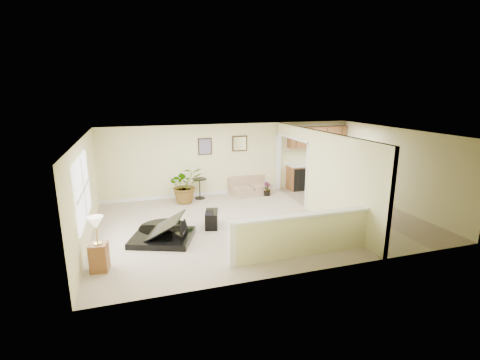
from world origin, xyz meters
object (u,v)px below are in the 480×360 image
object	(u,v)px
palm_plant	(185,185)
lamp_stand	(98,248)
accent_table	(200,186)
small_plant	(267,190)
piano	(159,217)
loveseat	(250,185)
piano_bench	(212,219)

from	to	relation	value
palm_plant	lamp_stand	size ratio (longest dim) A/B	1.03
accent_table	small_plant	size ratio (longest dim) A/B	1.47
piano	palm_plant	world-z (taller)	piano
accent_table	piano	bearing A→B (deg)	-117.60
accent_table	palm_plant	bearing A→B (deg)	-151.62
palm_plant	accent_table	bearing A→B (deg)	28.38
loveseat	piano	bearing A→B (deg)	-146.04
piano	piano_bench	bearing A→B (deg)	35.65
piano_bench	lamp_stand	size ratio (longest dim) A/B	0.56
small_plant	accent_table	bearing A→B (deg)	171.82
piano	piano_bench	world-z (taller)	piano
piano_bench	small_plant	xyz separation A→B (m)	(2.53, 2.32, -0.02)
loveseat	small_plant	xyz separation A→B (m)	(0.51, -0.38, -0.10)
piano	loveseat	bearing A→B (deg)	62.54
piano_bench	small_plant	distance (m)	3.43
accent_table	lamp_stand	size ratio (longest dim) A/B	0.60
accent_table	small_plant	bearing A→B (deg)	-8.18
palm_plant	small_plant	world-z (taller)	palm_plant
piano_bench	accent_table	size ratio (longest dim) A/B	0.93
piano	loveseat	xyz separation A→B (m)	(3.43, 3.08, -0.26)
lamp_stand	accent_table	bearing A→B (deg)	55.96
piano_bench	loveseat	world-z (taller)	loveseat
palm_plant	lamp_stand	world-z (taller)	palm_plant
small_plant	lamp_stand	size ratio (longest dim) A/B	0.41
palm_plant	small_plant	size ratio (longest dim) A/B	2.51
loveseat	palm_plant	size ratio (longest dim) A/B	1.26
loveseat	palm_plant	bearing A→B (deg)	179.93
palm_plant	piano	bearing A→B (deg)	-111.08
accent_table	loveseat	bearing A→B (deg)	1.43
accent_table	small_plant	distance (m)	2.39
loveseat	small_plant	size ratio (longest dim) A/B	3.16
piano_bench	lamp_stand	xyz separation A→B (m)	(-2.73, -1.65, 0.28)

